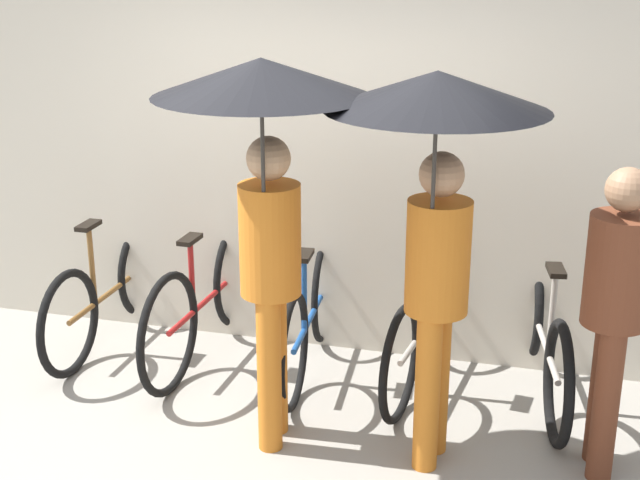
# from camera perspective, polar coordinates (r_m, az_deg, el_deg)

# --- Properties ---
(back_wall) EXTENTS (11.18, 0.12, 2.45)m
(back_wall) POSITION_cam_1_polar(r_m,az_deg,el_deg) (5.73, 0.45, 4.62)
(back_wall) COLOR beige
(back_wall) RESTS_ON ground
(parked_bicycle_0) EXTENTS (0.44, 1.71, 1.08)m
(parked_bicycle_0) POSITION_cam_1_polar(r_m,az_deg,el_deg) (6.19, -13.38, -3.17)
(parked_bicycle_0) COLOR black
(parked_bicycle_0) RESTS_ON ground
(parked_bicycle_1) EXTENTS (0.44, 1.83, 1.11)m
(parked_bicycle_1) POSITION_cam_1_polar(r_m,az_deg,el_deg) (5.86, -7.31, -3.72)
(parked_bicycle_1) COLOR black
(parked_bicycle_1) RESTS_ON ground
(parked_bicycle_2) EXTENTS (0.44, 1.66, 1.03)m
(parked_bicycle_2) POSITION_cam_1_polar(r_m,az_deg,el_deg) (5.62, -0.65, -4.87)
(parked_bicycle_2) COLOR black
(parked_bicycle_2) RESTS_ON ground
(parked_bicycle_3) EXTENTS (0.44, 1.65, 1.02)m
(parked_bicycle_3) POSITION_cam_1_polar(r_m,az_deg,el_deg) (5.51, 6.66, -5.56)
(parked_bicycle_3) COLOR black
(parked_bicycle_3) RESTS_ON ground
(parked_bicycle_4) EXTENTS (0.49, 1.78, 0.99)m
(parked_bicycle_4) POSITION_cam_1_polar(r_m,az_deg,el_deg) (5.50, 14.12, -6.06)
(parked_bicycle_4) COLOR black
(parked_bicycle_4) RESTS_ON ground
(pedestrian_leading) EXTENTS (1.04, 1.04, 2.10)m
(pedestrian_leading) POSITION_cam_1_polar(r_m,az_deg,el_deg) (4.33, -3.57, 5.96)
(pedestrian_leading) COLOR #C66B1E
(pedestrian_leading) RESTS_ON ground
(pedestrian_center) EXTENTS (1.04, 1.04, 2.07)m
(pedestrian_center) POSITION_cam_1_polar(r_m,az_deg,el_deg) (4.18, 7.50, 4.99)
(pedestrian_center) COLOR #C66B1E
(pedestrian_center) RESTS_ON ground
(pedestrian_trailing) EXTENTS (0.32, 0.32, 1.61)m
(pedestrian_trailing) POSITION_cam_1_polar(r_m,az_deg,el_deg) (4.59, 18.37, -3.75)
(pedestrian_trailing) COLOR brown
(pedestrian_trailing) RESTS_ON ground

